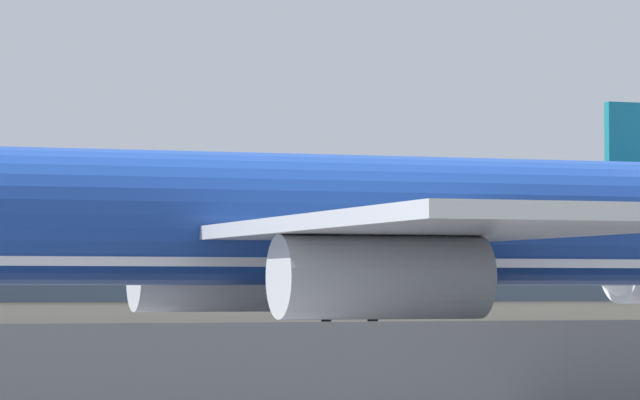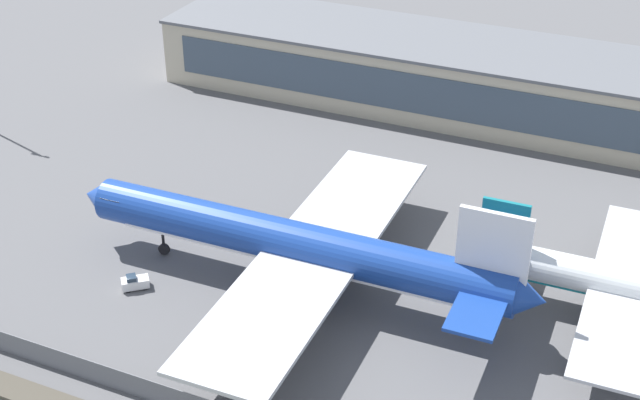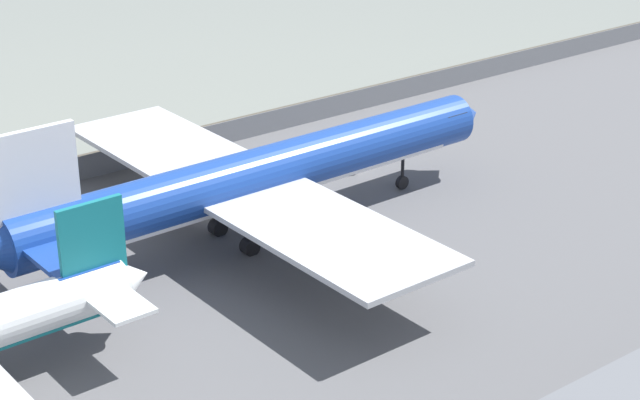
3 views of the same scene
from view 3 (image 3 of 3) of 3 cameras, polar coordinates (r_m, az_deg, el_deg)
ground_plane at (r=108.78m, az=-5.98°, el=-0.73°), size 500.00×500.00×0.00m
shoreline_seawall at (r=125.40m, az=-10.94°, el=2.44°), size 320.00×3.00×0.50m
perimeter_fence at (r=121.23m, az=-10.00°, el=2.34°), size 280.00×0.10×2.74m
cargo_jet_blue at (r=101.14m, az=-3.47°, el=1.17°), size 57.91×49.80×15.90m
baggage_tug at (r=119.07m, az=1.70°, el=2.01°), size 3.48×3.29×1.80m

